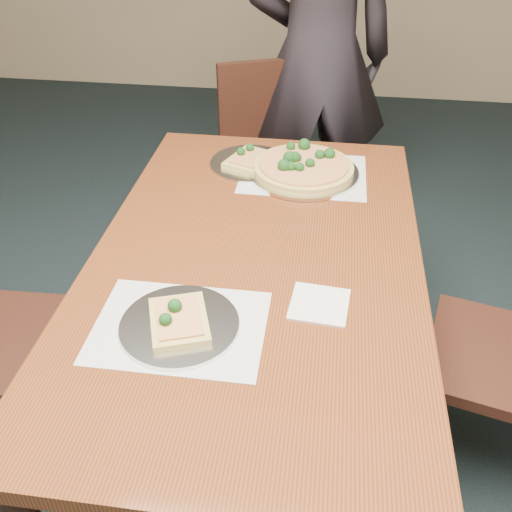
# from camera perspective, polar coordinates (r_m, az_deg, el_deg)

# --- Properties ---
(dining_table) EXTENTS (0.90, 1.50, 0.75)m
(dining_table) POSITION_cam_1_polar(r_m,az_deg,el_deg) (1.61, -0.00, -2.63)
(dining_table) COLOR #552611
(dining_table) RESTS_ON ground
(chair_far) EXTENTS (0.55, 0.55, 0.91)m
(chair_far) POSITION_cam_1_polar(r_m,az_deg,el_deg) (2.60, 1.52, 9.94)
(chair_far) COLOR black
(chair_far) RESTS_ON ground
(diner) EXTENTS (0.73, 0.55, 1.81)m
(diner) POSITION_cam_1_polar(r_m,az_deg,el_deg) (2.61, 6.22, 19.12)
(diner) COLOR black
(diner) RESTS_ON ground
(placemat_main) EXTENTS (0.42, 0.32, 0.00)m
(placemat_main) POSITION_cam_1_polar(r_m,az_deg,el_deg) (1.96, 4.75, 8.18)
(placemat_main) COLOR white
(placemat_main) RESTS_ON dining_table
(placemat_near) EXTENTS (0.40, 0.30, 0.00)m
(placemat_near) POSITION_cam_1_polar(r_m,az_deg,el_deg) (1.35, -7.63, -7.02)
(placemat_near) COLOR white
(placemat_near) RESTS_ON dining_table
(pizza_pan) EXTENTS (0.37, 0.37, 0.07)m
(pizza_pan) POSITION_cam_1_polar(r_m,az_deg,el_deg) (1.95, 4.74, 8.81)
(pizza_pan) COLOR silver
(pizza_pan) RESTS_ON dining_table
(slice_plate_near) EXTENTS (0.28, 0.28, 0.06)m
(slice_plate_near) POSITION_cam_1_polar(r_m,az_deg,el_deg) (1.35, -7.72, -6.61)
(slice_plate_near) COLOR silver
(slice_plate_near) RESTS_ON dining_table
(slice_plate_far) EXTENTS (0.28, 0.28, 0.06)m
(slice_plate_far) POSITION_cam_1_polar(r_m,az_deg,el_deg) (2.01, -0.62, 9.44)
(slice_plate_far) COLOR silver
(slice_plate_far) RESTS_ON dining_table
(napkin) EXTENTS (0.15, 0.15, 0.01)m
(napkin) POSITION_cam_1_polar(r_m,az_deg,el_deg) (1.41, 6.35, -4.81)
(napkin) COLOR white
(napkin) RESTS_ON dining_table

